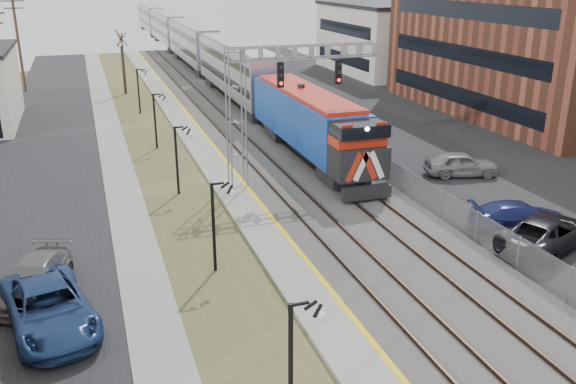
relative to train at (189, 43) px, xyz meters
name	(u,v)px	position (x,y,z in m)	size (l,w,h in m)	color
street_west	(44,171)	(-17.00, -44.07, -2.92)	(7.00, 120.00, 0.04)	black
sidewalk	(117,164)	(-12.50, -44.07, -2.90)	(2.00, 120.00, 0.08)	gray
grass_median	(163,160)	(-9.50, -44.07, -2.91)	(4.00, 120.00, 0.06)	#4A4E2A
platform	(206,155)	(-6.50, -44.07, -2.82)	(2.00, 120.00, 0.24)	gray
ballast_bed	(276,149)	(-1.50, -44.07, -2.84)	(8.00, 120.00, 0.20)	#595651
parking_lot	(424,136)	(10.50, -44.07, -2.92)	(16.00, 120.00, 0.04)	black
platform_edge	(219,152)	(-5.62, -44.07, -2.69)	(0.24, 120.00, 0.01)	gold
track_near	(248,149)	(-3.50, -44.07, -2.66)	(1.58, 120.00, 0.15)	#2D2119
track_far	(295,145)	(0.00, -44.07, -2.66)	(1.58, 120.00, 0.15)	#2D2119
train	(189,43)	(0.00, 0.00, 0.00)	(3.00, 108.65, 5.33)	#13409D
signal_gantry	(265,92)	(-4.28, -51.08, 2.65)	(9.00, 1.07, 8.15)	gray
lampposts	(212,226)	(-9.50, -60.78, -0.94)	(0.14, 62.14, 4.00)	black
fence	(330,135)	(2.70, -44.07, -2.14)	(0.04, 120.00, 1.60)	gray
bare_trees	(23,118)	(-18.16, -40.16, -0.24)	(12.30, 42.30, 5.95)	#382D23
car_lot_c	(547,233)	(5.43, -63.61, -2.16)	(2.59, 5.61, 1.56)	black
car_lot_d	(519,217)	(5.63, -61.45, -2.24)	(1.96, 4.82, 1.40)	navy
car_lot_e	(461,165)	(7.72, -53.29, -2.18)	(1.80, 4.48, 1.53)	slate
car_street_a	(49,309)	(-16.00, -63.54, -2.13)	(2.69, 5.84, 1.62)	navy
car_street_b	(34,280)	(-16.66, -60.81, -2.24)	(1.95, 4.81, 1.39)	slate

